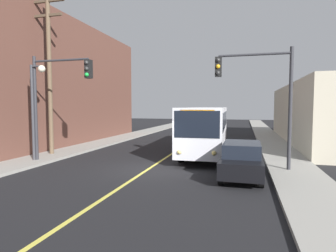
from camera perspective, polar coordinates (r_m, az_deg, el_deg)
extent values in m
plane|color=black|center=(15.00, -3.88, -8.63)|extent=(120.00, 120.00, 0.00)
cube|color=gray|center=(26.89, -11.61, -2.96)|extent=(2.50, 90.00, 0.15)
cube|color=gray|center=(24.19, 20.87, -3.90)|extent=(2.50, 90.00, 0.15)
cube|color=#D8CC4C|center=(29.42, 5.65, -2.45)|extent=(0.16, 60.00, 0.01)
cube|color=brown|center=(28.41, -25.23, 7.44)|extent=(10.00, 20.97, 10.37)
cube|color=black|center=(25.49, -16.45, 0.03)|extent=(0.06, 14.68, 1.30)
cube|color=black|center=(25.48, -16.59, 7.23)|extent=(0.06, 14.68, 1.30)
cube|color=black|center=(25.87, -16.73, 14.32)|extent=(0.06, 14.68, 1.30)
cube|color=black|center=(28.32, 22.69, 0.26)|extent=(0.06, 15.00, 1.30)
cube|color=silver|center=(20.50, 7.83, -0.12)|extent=(3.03, 12.09, 2.75)
cube|color=black|center=(14.53, 5.83, 0.32)|extent=(2.35, 0.17, 1.40)
cube|color=black|center=(26.42, 8.96, 2.12)|extent=(2.30, 0.17, 1.10)
cube|color=black|center=(20.61, 4.37, 1.39)|extent=(0.47, 10.19, 1.10)
cube|color=black|center=(20.40, 11.36, 1.29)|extent=(0.47, 10.19, 1.10)
cube|color=orange|center=(14.51, 5.85, 2.69)|extent=(1.79, 0.13, 0.30)
sphere|color=#F9D872|center=(14.78, 2.32, -5.26)|extent=(0.24, 0.24, 0.24)
sphere|color=#F9D872|center=(14.57, 9.27, -5.44)|extent=(0.24, 0.24, 0.24)
cylinder|color=black|center=(16.66, 2.66, -5.61)|extent=(0.34, 1.01, 1.00)
cylinder|color=black|center=(16.42, 10.46, -5.81)|extent=(0.34, 1.01, 1.00)
cylinder|color=black|center=(24.20, 5.86, -2.64)|extent=(0.34, 1.01, 1.00)
cylinder|color=black|center=(24.04, 11.20, -2.74)|extent=(0.34, 1.01, 1.00)
cube|color=black|center=(13.52, 14.65, -7.24)|extent=(1.87, 4.43, 0.70)
cube|color=black|center=(13.41, 14.70, -4.51)|extent=(1.66, 2.49, 0.60)
cylinder|color=black|center=(12.17, 10.62, -10.11)|extent=(0.23, 0.64, 0.64)
cylinder|color=black|center=(12.14, 18.28, -10.28)|extent=(0.23, 0.64, 0.64)
cylinder|color=black|center=(15.09, 11.71, -7.38)|extent=(0.23, 0.64, 0.64)
cylinder|color=black|center=(15.06, 17.84, -7.51)|extent=(0.23, 0.64, 0.64)
cylinder|color=brown|center=(20.23, -22.79, 9.65)|extent=(0.28, 0.28, 10.47)
cube|color=#4C3D2D|center=(21.23, -23.15, 22.18)|extent=(2.40, 0.16, 0.16)
cube|color=#4C3D2D|center=(20.96, -23.08, 19.85)|extent=(2.00, 0.16, 0.16)
cylinder|color=#2D2D33|center=(18.16, -25.15, 3.21)|extent=(0.18, 0.18, 6.00)
cylinder|color=#2D2D33|center=(17.28, -20.88, 12.30)|extent=(3.50, 0.12, 0.12)
cube|color=black|center=(16.26, -15.74, 11.00)|extent=(0.32, 0.36, 1.00)
sphere|color=#2D2D2D|center=(16.14, -16.11, 12.19)|extent=(0.22, 0.22, 0.22)
sphere|color=#2D2D2D|center=(16.09, -16.09, 11.06)|extent=(0.22, 0.22, 0.22)
sphere|color=green|center=(16.06, -16.07, 9.93)|extent=(0.22, 0.22, 0.22)
cylinder|color=#2D2D33|center=(15.05, 23.44, 3.19)|extent=(0.18, 0.18, 6.00)
cylinder|color=#2D2D33|center=(15.13, 16.96, 13.63)|extent=(3.50, 0.12, 0.12)
cube|color=black|center=(15.09, 10.13, 11.64)|extent=(0.32, 0.36, 1.00)
sphere|color=#2D2D2D|center=(14.95, 10.08, 12.96)|extent=(0.22, 0.22, 0.22)
sphere|color=#F2A519|center=(14.90, 10.06, 11.74)|extent=(0.22, 0.22, 0.22)
sphere|color=#2D2D2D|center=(14.86, 10.05, 10.52)|extent=(0.22, 0.22, 0.22)
cylinder|color=#38383D|center=(18.13, -25.63, 2.41)|extent=(0.16, 0.16, 5.50)
cylinder|color=#38383D|center=(18.05, -25.03, 10.86)|extent=(0.70, 0.10, 0.10)
sphere|color=#EAE5C6|center=(17.81, -24.14, 10.49)|extent=(0.40, 0.40, 0.40)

